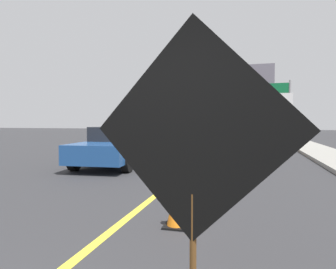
# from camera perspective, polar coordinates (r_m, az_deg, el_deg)

# --- Properties ---
(lane_center_stripe) EXTENTS (0.14, 36.00, 0.01)m
(lane_center_stripe) POSITION_cam_1_polar(r_m,az_deg,el_deg) (6.31, -2.85, -11.90)
(lane_center_stripe) COLOR yellow
(lane_center_stripe) RESTS_ON ground
(roadwork_sign) EXTENTS (1.61, 0.31, 2.33)m
(roadwork_sign) POSITION_cam_1_polar(r_m,az_deg,el_deg) (2.15, 4.84, -0.25)
(roadwork_sign) COLOR #593819
(roadwork_sign) RESTS_ON ground
(arrow_board_trailer) EXTENTS (1.60, 1.93, 2.70)m
(arrow_board_trailer) POSITION_cam_1_polar(r_m,az_deg,el_deg) (15.66, 14.42, -1.56)
(arrow_board_trailer) COLOR orange
(arrow_board_trailer) RESTS_ON ground
(box_truck) EXTENTS (2.62, 6.83, 3.16)m
(box_truck) POSITION_cam_1_polar(r_m,az_deg,el_deg) (21.01, 18.25, 2.84)
(box_truck) COLOR black
(box_truck) RESTS_ON ground
(pickup_car) EXTENTS (2.27, 5.00, 1.38)m
(pickup_car) POSITION_cam_1_polar(r_m,az_deg,el_deg) (11.09, -9.38, -2.05)
(pickup_car) COLOR navy
(pickup_car) RESTS_ON ground
(highway_guide_sign) EXTENTS (2.78, 0.33, 5.00)m
(highway_guide_sign) POSITION_cam_1_polar(r_m,az_deg,el_deg) (26.94, 20.61, 6.30)
(highway_guide_sign) COLOR gray
(highway_guide_sign) RESTS_ON ground
(far_building_block) EXTENTS (12.48, 7.23, 7.73)m
(far_building_block) POSITION_cam_1_polar(r_m,az_deg,el_deg) (37.48, 9.61, 5.99)
(far_building_block) COLOR slate
(far_building_block) RESTS_ON ground
(traffic_cone_near_sign) EXTENTS (0.36, 0.36, 0.68)m
(traffic_cone_near_sign) POSITION_cam_1_polar(r_m,az_deg,el_deg) (4.56, 1.58, -13.28)
(traffic_cone_near_sign) COLOR black
(traffic_cone_near_sign) RESTS_ON ground
(traffic_cone_mid_lane) EXTENTS (0.36, 0.36, 0.76)m
(traffic_cone_mid_lane) POSITION_cam_1_polar(r_m,az_deg,el_deg) (7.43, 9.06, -6.82)
(traffic_cone_mid_lane) COLOR black
(traffic_cone_mid_lane) RESTS_ON ground
(traffic_cone_far_lane) EXTENTS (0.36, 0.36, 0.77)m
(traffic_cone_far_lane) POSITION_cam_1_polar(r_m,az_deg,el_deg) (10.65, 11.49, -3.97)
(traffic_cone_far_lane) COLOR black
(traffic_cone_far_lane) RESTS_ON ground
(traffic_cone_curbside) EXTENTS (0.36, 0.36, 0.74)m
(traffic_cone_curbside) POSITION_cam_1_polar(r_m,az_deg,el_deg) (13.71, 12.77, -2.61)
(traffic_cone_curbside) COLOR black
(traffic_cone_curbside) RESTS_ON ground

